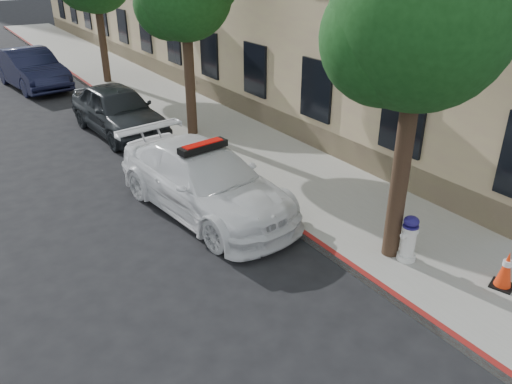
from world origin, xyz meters
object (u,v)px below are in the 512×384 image
object	(u,v)px
police_car	(205,180)
parked_car_mid	(118,110)
traffic_cone	(506,270)
fire_hydrant	(409,239)
parked_car_far	(31,69)

from	to	relation	value
police_car	parked_car_mid	distance (m)	6.03
police_car	traffic_cone	distance (m)	5.98
fire_hydrant	traffic_cone	distance (m)	1.59
parked_car_far	police_car	bearing A→B (deg)	-94.05
parked_car_mid	parked_car_far	world-z (taller)	parked_car_far
police_car	parked_car_far	size ratio (longest dim) A/B	1.07
parked_car_mid	parked_car_far	xyz separation A→B (m)	(-1.05, 7.51, 0.04)
traffic_cone	police_car	bearing A→B (deg)	116.77
fire_hydrant	traffic_cone	size ratio (longest dim) A/B	1.31
parked_car_mid	traffic_cone	xyz separation A→B (m)	(2.50, -11.36, -0.27)
parked_car_mid	fire_hydrant	distance (m)	10.10
parked_car_far	traffic_cone	world-z (taller)	parked_car_far
parked_car_mid	police_car	bearing A→B (deg)	-95.71
parked_car_mid	traffic_cone	size ratio (longest dim) A/B	6.57
police_car	parked_car_far	xyz separation A→B (m)	(-0.85, 13.54, 0.07)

